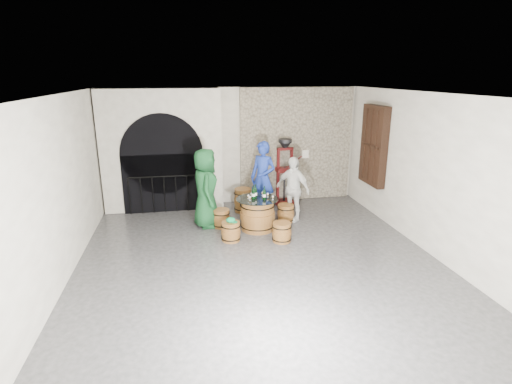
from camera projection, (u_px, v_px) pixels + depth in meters
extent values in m
plane|color=#2F2F32|center=(260.00, 264.00, 7.73)|extent=(8.00, 8.00, 0.00)
plane|color=beige|center=(233.00, 147.00, 11.05)|extent=(8.00, 0.00, 8.00)
plane|color=beige|center=(348.00, 304.00, 3.51)|extent=(8.00, 0.00, 8.00)
plane|color=beige|center=(56.00, 195.00, 6.67)|extent=(0.00, 8.00, 8.00)
plane|color=beige|center=(434.00, 176.00, 7.89)|extent=(0.00, 8.00, 8.00)
plane|color=beige|center=(261.00, 95.00, 6.82)|extent=(8.00, 8.00, 0.00)
cube|color=gray|center=(296.00, 145.00, 11.30)|extent=(3.20, 0.12, 3.18)
cube|color=beige|center=(162.00, 151.00, 10.48)|extent=(3.10, 0.50, 3.18)
cube|color=black|center=(164.00, 183.00, 10.47)|extent=(2.10, 0.03, 1.55)
cylinder|color=black|center=(162.00, 154.00, 10.24)|extent=(2.10, 0.03, 2.10)
cylinder|color=black|center=(163.00, 177.00, 10.35)|extent=(1.79, 0.04, 0.04)
cylinder|color=black|center=(129.00, 196.00, 10.33)|extent=(0.02, 0.02, 0.98)
cylinder|color=black|center=(141.00, 196.00, 10.38)|extent=(0.02, 0.02, 0.98)
cylinder|color=black|center=(153.00, 195.00, 10.43)|extent=(0.02, 0.02, 0.98)
cylinder|color=black|center=(165.00, 195.00, 10.49)|extent=(0.02, 0.02, 0.98)
cylinder|color=black|center=(176.00, 194.00, 10.54)|extent=(0.02, 0.02, 0.98)
cylinder|color=black|center=(188.00, 193.00, 10.59)|extent=(0.02, 0.02, 0.98)
cylinder|color=black|center=(199.00, 193.00, 10.64)|extent=(0.02, 0.02, 0.98)
cube|color=black|center=(374.00, 145.00, 10.07)|extent=(0.20, 1.10, 2.00)
cube|color=black|center=(372.00, 146.00, 10.06)|extent=(0.06, 0.88, 1.76)
cube|color=black|center=(373.00, 146.00, 10.07)|extent=(0.22, 0.92, 0.06)
cube|color=black|center=(379.00, 148.00, 9.80)|extent=(0.22, 0.06, 1.80)
cube|color=black|center=(373.00, 146.00, 10.07)|extent=(0.22, 0.06, 1.80)
cube|color=black|center=(368.00, 144.00, 10.34)|extent=(0.22, 0.06, 1.80)
cylinder|color=brown|center=(257.00, 215.00, 9.35)|extent=(0.76, 0.76, 0.72)
cylinder|color=brown|center=(257.00, 215.00, 9.35)|extent=(0.81, 0.81, 0.16)
torus|color=black|center=(257.00, 225.00, 9.42)|extent=(0.81, 0.81, 0.02)
torus|color=black|center=(257.00, 205.00, 9.28)|extent=(0.81, 0.81, 0.02)
cylinder|color=brown|center=(257.00, 200.00, 9.25)|extent=(0.78, 0.78, 0.02)
cylinder|color=black|center=(257.00, 199.00, 9.24)|extent=(0.99, 0.99, 0.01)
cylinder|color=brown|center=(221.00, 219.00, 9.56)|extent=(0.39, 0.39, 0.42)
cylinder|color=brown|center=(221.00, 219.00, 9.56)|extent=(0.42, 0.42, 0.09)
torus|color=black|center=(221.00, 224.00, 9.60)|extent=(0.43, 0.43, 0.02)
torus|color=black|center=(221.00, 213.00, 9.52)|extent=(0.43, 0.43, 0.02)
cylinder|color=brown|center=(221.00, 210.00, 9.49)|extent=(0.40, 0.40, 0.02)
cylinder|color=brown|center=(262.00, 209.00, 10.24)|extent=(0.39, 0.39, 0.42)
cylinder|color=brown|center=(262.00, 209.00, 10.24)|extent=(0.42, 0.42, 0.09)
torus|color=black|center=(262.00, 214.00, 10.28)|extent=(0.43, 0.43, 0.02)
torus|color=black|center=(262.00, 204.00, 10.20)|extent=(0.43, 0.43, 0.02)
cylinder|color=brown|center=(262.00, 201.00, 10.18)|extent=(0.40, 0.40, 0.02)
cylinder|color=brown|center=(286.00, 213.00, 9.91)|extent=(0.39, 0.39, 0.42)
cylinder|color=brown|center=(286.00, 213.00, 9.91)|extent=(0.42, 0.42, 0.09)
torus|color=black|center=(286.00, 219.00, 9.95)|extent=(0.43, 0.43, 0.02)
torus|color=black|center=(286.00, 208.00, 9.87)|extent=(0.43, 0.43, 0.02)
cylinder|color=brown|center=(286.00, 205.00, 9.84)|extent=(0.40, 0.40, 0.02)
cylinder|color=brown|center=(282.00, 232.00, 8.72)|extent=(0.39, 0.39, 0.42)
cylinder|color=brown|center=(282.00, 232.00, 8.72)|extent=(0.42, 0.42, 0.09)
torus|color=black|center=(282.00, 239.00, 8.76)|extent=(0.43, 0.43, 0.02)
torus|color=black|center=(282.00, 226.00, 8.68)|extent=(0.43, 0.43, 0.02)
cylinder|color=brown|center=(282.00, 223.00, 8.66)|extent=(0.40, 0.40, 0.02)
cylinder|color=brown|center=(231.00, 232.00, 8.76)|extent=(0.39, 0.39, 0.42)
cylinder|color=brown|center=(231.00, 232.00, 8.76)|extent=(0.42, 0.42, 0.09)
torus|color=black|center=(231.00, 238.00, 8.80)|extent=(0.43, 0.43, 0.02)
torus|color=black|center=(231.00, 226.00, 8.72)|extent=(0.43, 0.43, 0.02)
cylinder|color=brown|center=(231.00, 222.00, 8.70)|extent=(0.40, 0.40, 0.02)
ellipsoid|color=#0B8047|center=(231.00, 220.00, 8.69)|extent=(0.20, 0.20, 0.11)
cylinder|color=#0B8047|center=(235.00, 222.00, 8.68)|extent=(0.13, 0.13, 0.01)
imported|color=#124320|center=(206.00, 188.00, 9.41)|extent=(0.61, 0.93, 1.89)
imported|color=#1C349A|center=(263.00, 178.00, 10.30)|extent=(0.82, 0.81, 1.91)
imported|color=white|center=(293.00, 189.00, 9.85)|extent=(0.91, 0.98, 1.62)
cylinder|color=black|center=(253.00, 194.00, 9.18)|extent=(0.07, 0.07, 0.22)
cylinder|color=white|center=(253.00, 195.00, 9.18)|extent=(0.08, 0.08, 0.06)
cone|color=black|center=(253.00, 189.00, 9.14)|extent=(0.07, 0.07, 0.05)
cylinder|color=black|center=(253.00, 187.00, 9.12)|extent=(0.03, 0.03, 0.07)
cylinder|color=black|center=(264.00, 195.00, 9.14)|extent=(0.07, 0.07, 0.22)
cylinder|color=white|center=(264.00, 195.00, 9.14)|extent=(0.08, 0.08, 0.06)
cone|color=black|center=(264.00, 190.00, 9.10)|extent=(0.07, 0.07, 0.05)
cylinder|color=black|center=(264.00, 187.00, 9.08)|extent=(0.03, 0.03, 0.07)
cylinder|color=black|center=(255.00, 193.00, 9.26)|extent=(0.07, 0.07, 0.22)
cylinder|color=white|center=(255.00, 194.00, 9.26)|extent=(0.08, 0.08, 0.06)
cone|color=black|center=(255.00, 188.00, 9.23)|extent=(0.07, 0.07, 0.05)
cylinder|color=black|center=(255.00, 186.00, 9.21)|extent=(0.03, 0.03, 0.07)
cylinder|color=brown|center=(243.00, 200.00, 10.60)|extent=(0.44, 0.44, 0.61)
cylinder|color=brown|center=(243.00, 200.00, 10.60)|extent=(0.47, 0.47, 0.13)
torus|color=black|center=(243.00, 208.00, 10.66)|extent=(0.48, 0.48, 0.02)
torus|color=black|center=(243.00, 193.00, 10.54)|extent=(0.48, 0.48, 0.02)
cylinder|color=brown|center=(243.00, 189.00, 10.51)|extent=(0.44, 0.44, 0.02)
cube|color=#550E0E|center=(284.00, 202.00, 11.30)|extent=(0.55, 0.47, 0.10)
cube|color=#550E0E|center=(285.00, 170.00, 11.03)|extent=(0.49, 0.35, 0.12)
cube|color=#550E0E|center=(285.00, 149.00, 10.87)|extent=(0.47, 0.18, 0.07)
cylinder|color=black|center=(284.00, 184.00, 11.15)|extent=(0.05, 0.05, 0.97)
cylinder|color=black|center=(285.00, 141.00, 10.80)|extent=(0.37, 0.37, 0.09)
cone|color=black|center=(285.00, 145.00, 10.84)|extent=(0.37, 0.37, 0.19)
cube|color=#550E0E|center=(278.00, 176.00, 11.02)|extent=(0.08, 0.08, 1.55)
cube|color=#550E0E|center=(291.00, 175.00, 11.14)|extent=(0.08, 0.08, 1.55)
cylinder|color=#550E0E|center=(295.00, 161.00, 11.02)|extent=(0.42, 0.09, 0.30)
cube|color=silver|center=(305.00, 154.00, 11.34)|extent=(0.18, 0.10, 0.22)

